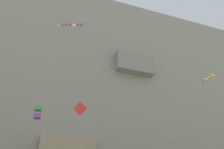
# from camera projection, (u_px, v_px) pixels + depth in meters

# --- Properties ---
(cliff_face) EXTENTS (180.00, 32.53, 76.34)m
(cliff_face) POSITION_uv_depth(u_px,v_px,m) (64.00, 100.00, 86.94)
(cliff_face) COLOR gray
(cliff_face) RESTS_ON ground
(kite_box_near_cliff) EXTENTS (1.83, 4.15, 18.96)m
(kite_box_near_cliff) POSITION_uv_depth(u_px,v_px,m) (38.00, 112.00, 41.85)
(kite_box_near_cliff) COLOR green
(kite_box_near_cliff) RESTS_ON ground
(kite_windsock_high_center) EXTENTS (1.52, 8.38, 25.60)m
(kite_windsock_high_center) POSITION_uv_depth(u_px,v_px,m) (210.00, 78.00, 46.39)
(kite_windsock_high_center) COLOR yellow
(kite_windsock_high_center) RESTS_ON ground
(kite_banner_low_left) EXTENTS (4.55, 6.34, 33.49)m
(kite_banner_low_left) POSITION_uv_depth(u_px,v_px,m) (69.00, 31.00, 44.65)
(kite_banner_low_left) COLOR black
(kite_banner_low_left) RESTS_ON ground
(kite_diamond_mid_center) EXTENTS (2.10, 3.28, 18.56)m
(kite_diamond_mid_center) POSITION_uv_depth(u_px,v_px,m) (80.00, 110.00, 38.50)
(kite_diamond_mid_center) COLOR red
(kite_diamond_mid_center) RESTS_ON ground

